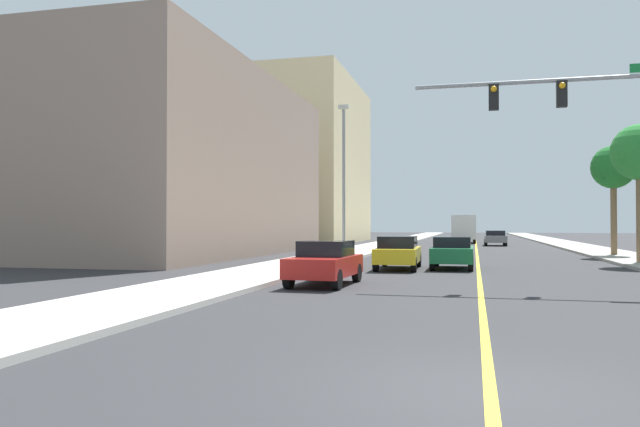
# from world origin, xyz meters

# --- Properties ---
(ground) EXTENTS (192.00, 192.00, 0.00)m
(ground) POSITION_xyz_m (0.00, 42.00, 0.00)
(ground) COLOR #2D2D30
(sidewalk_left) EXTENTS (3.63, 168.00, 0.15)m
(sidewalk_left) POSITION_xyz_m (-8.31, 42.00, 0.07)
(sidewalk_left) COLOR beige
(sidewalk_left) RESTS_ON ground
(sidewalk_right) EXTENTS (3.63, 168.00, 0.15)m
(sidewalk_right) POSITION_xyz_m (8.31, 42.00, 0.07)
(sidewalk_right) COLOR #9E9B93
(sidewalk_right) RESTS_ON ground
(lane_marking_center) EXTENTS (0.16, 144.00, 0.01)m
(lane_marking_center) POSITION_xyz_m (0.00, 42.00, 0.00)
(lane_marking_center) COLOR yellow
(lane_marking_center) RESTS_ON ground
(building_left_near) EXTENTS (11.75, 26.48, 11.68)m
(building_left_near) POSITION_xyz_m (-18.78, 29.54, 5.84)
(building_left_near) COLOR gray
(building_left_near) RESTS_ON ground
(building_left_far) EXTENTS (17.09, 21.14, 17.86)m
(building_left_far) POSITION_xyz_m (-21.45, 59.08, 8.93)
(building_left_far) COLOR beige
(building_left_far) RESTS_ON ground
(traffic_signal_mast) EXTENTS (9.07, 0.36, 6.83)m
(traffic_signal_mast) POSITION_xyz_m (4.26, 13.34, 5.13)
(traffic_signal_mast) COLOR gray
(traffic_signal_mast) RESTS_ON sidewalk_right
(street_lamp) EXTENTS (0.56, 0.28, 8.28)m
(street_lamp) POSITION_xyz_m (-7.00, 24.94, 4.71)
(street_lamp) COLOR gray
(street_lamp) RESTS_ON sidewalk_left
(palm_mid) EXTENTS (2.72, 2.72, 6.68)m
(palm_mid) POSITION_xyz_m (7.62, 24.93, 5.35)
(palm_mid) COLOR brown
(palm_mid) RESTS_ON sidewalk_right
(palm_far) EXTENTS (2.60, 2.60, 6.59)m
(palm_far) POSITION_xyz_m (8.00, 32.73, 5.33)
(palm_far) COLOR brown
(palm_far) RESTS_ON sidewalk_right
(car_gray) EXTENTS (1.95, 4.07, 1.39)m
(car_gray) POSITION_xyz_m (1.71, 51.13, 0.72)
(car_gray) COLOR slate
(car_gray) RESTS_ON ground
(car_red) EXTENTS (1.86, 3.89, 1.44)m
(car_red) POSITION_xyz_m (-4.90, 11.98, 0.74)
(car_red) COLOR red
(car_red) RESTS_ON ground
(car_green) EXTENTS (1.81, 3.99, 1.43)m
(car_green) POSITION_xyz_m (-1.11, 20.43, 0.74)
(car_green) COLOR #196638
(car_green) RESTS_ON ground
(car_yellow) EXTENTS (1.90, 4.44, 1.46)m
(car_yellow) POSITION_xyz_m (-3.42, 19.58, 0.76)
(car_yellow) COLOR gold
(car_yellow) RESTS_ON ground
(delivery_truck) EXTENTS (2.44, 7.19, 2.88)m
(delivery_truck) POSITION_xyz_m (-1.20, 58.54, 1.55)
(delivery_truck) COLOR #194799
(delivery_truck) RESTS_ON ground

